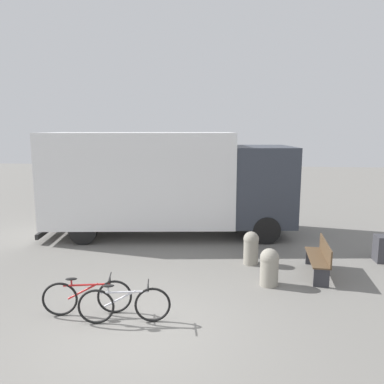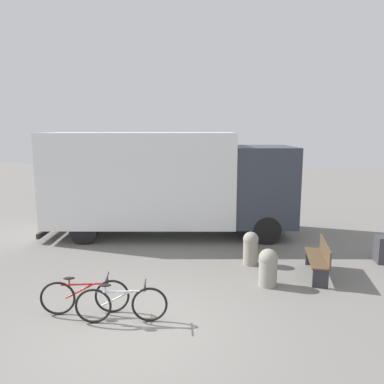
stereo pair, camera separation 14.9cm
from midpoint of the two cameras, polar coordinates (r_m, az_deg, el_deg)
ground_plane at (r=7.11m, az=-8.11°, el=-20.04°), size 60.00×60.00×0.00m
delivery_truck at (r=12.39m, az=-3.55°, el=1.85°), size 8.29×3.41×3.39m
park_bench at (r=9.62m, az=19.32°, el=-9.40°), size 0.50×1.57×0.85m
bicycle_near at (r=7.66m, az=-15.46°, el=-15.04°), size 1.65×0.51×0.75m
bicycle_middle at (r=7.21m, az=-10.12°, el=-16.47°), size 1.66×0.47×0.75m
bollard_near_bench at (r=8.75m, az=12.01°, el=-10.99°), size 0.43×0.43×0.86m
bollard_far_bench at (r=9.97m, az=9.35°, el=-8.25°), size 0.40×0.40×0.87m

